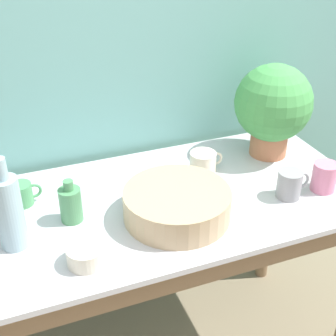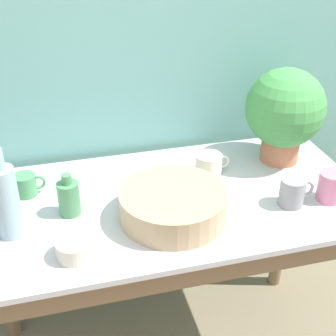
{
  "view_description": "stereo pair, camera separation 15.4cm",
  "coord_description": "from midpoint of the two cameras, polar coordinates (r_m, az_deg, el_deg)",
  "views": [
    {
      "loc": [
        -0.49,
        -0.89,
        1.73
      ],
      "look_at": [
        0.0,
        0.35,
        0.94
      ],
      "focal_mm": 50.0,
      "sensor_mm": 36.0,
      "label": 1
    },
    {
      "loc": [
        -0.34,
        -0.94,
        1.73
      ],
      "look_at": [
        0.0,
        0.35,
        0.94
      ],
      "focal_mm": 50.0,
      "sensor_mm": 36.0,
      "label": 2
    }
  ],
  "objects": [
    {
      "name": "wall_back",
      "position": [
        1.8,
        -0.83,
        13.35
      ],
      "size": [
        6.0,
        0.05,
        2.4
      ],
      "color": "#70ADA8",
      "rests_on": "ground_plane"
    },
    {
      "name": "counter_table",
      "position": [
        1.68,
        2.9,
        -8.68
      ],
      "size": [
        1.39,
        0.7,
        0.82
      ],
      "color": "#846647",
      "rests_on": "ground_plane"
    },
    {
      "name": "potted_plant",
      "position": [
        1.82,
        16.45,
        6.65
      ],
      "size": [
        0.3,
        0.3,
        0.37
      ],
      "color": "#B7704C",
      "rests_on": "counter_table"
    },
    {
      "name": "bowl_wash_large",
      "position": [
        1.49,
        3.59,
        -4.58
      ],
      "size": [
        0.35,
        0.35,
        0.1
      ],
      "color": "tan",
      "rests_on": "counter_table"
    },
    {
      "name": "bottle_tall",
      "position": [
        1.43,
        -16.3,
        -3.92
      ],
      "size": [
        0.08,
        0.08,
        0.3
      ],
      "color": "#93B2BC",
      "rests_on": "counter_table"
    },
    {
      "name": "bottle_short",
      "position": [
        1.52,
        -9.17,
        -3.66
      ],
      "size": [
        0.07,
        0.07,
        0.15
      ],
      "color": "#4C8C59",
      "rests_on": "counter_table"
    },
    {
      "name": "mug_pink",
      "position": [
        1.69,
        21.78,
        -2.18
      ],
      "size": [
        0.12,
        0.09,
        0.1
      ],
      "color": "pink",
      "rests_on": "counter_table"
    },
    {
      "name": "mug_cream",
      "position": [
        1.74,
        7.58,
        0.39
      ],
      "size": [
        0.13,
        0.1,
        0.08
      ],
      "color": "beige",
      "rests_on": "counter_table"
    },
    {
      "name": "mug_green",
      "position": [
        1.66,
        -14.41,
        -2.09
      ],
      "size": [
        0.11,
        0.08,
        0.08
      ],
      "color": "#4C935B",
      "rests_on": "counter_table"
    },
    {
      "name": "mug_grey",
      "position": [
        1.63,
        17.63,
        -2.89
      ],
      "size": [
        0.12,
        0.08,
        0.1
      ],
      "color": "gray",
      "rests_on": "counter_table"
    },
    {
      "name": "bowl_small_cream",
      "position": [
        1.37,
        -8.07,
        -9.76
      ],
      "size": [
        0.11,
        0.11,
        0.06
      ],
      "color": "beige",
      "rests_on": "counter_table"
    }
  ]
}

